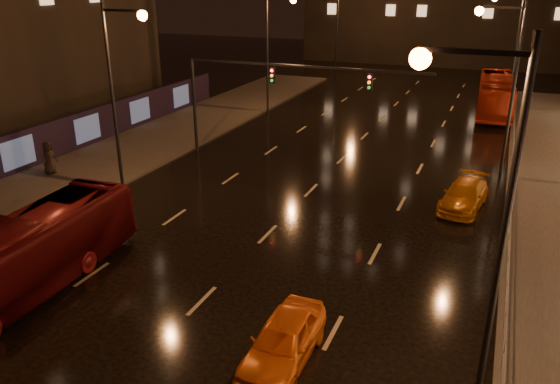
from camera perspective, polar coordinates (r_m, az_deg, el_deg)
name	(u,v)px	position (r m, az deg, el deg)	size (l,w,h in m)	color
ground	(332,168)	(33.82, 5.50, 2.47)	(140.00, 140.00, 0.00)	black
sidewalk_left	(102,165)	(35.91, -18.11, 2.74)	(7.00, 70.00, 0.15)	#38332D
hoarding_left	(16,153)	(36.07, -25.87, 3.67)	(0.30, 46.00, 2.50)	black
traffic_signal	(257,86)	(34.35, -2.45, 11.02)	(15.31, 0.32, 6.20)	black
streetlight_right	(480,188)	(13.45, 20.13, 0.38)	(2.64, 0.50, 10.00)	black
railing_right	(512,188)	(30.40, 23.06, 0.35)	(0.05, 56.00, 1.00)	#99999E
bus_red	(22,258)	(22.08, -25.38, -6.23)	(2.49, 10.63, 2.96)	#5E0D10
bus_curb	(495,95)	(50.97, 21.59, 9.45)	(2.73, 11.65, 3.24)	#A32410
taxi_near	(283,341)	(17.12, 0.35, -15.28)	(1.72, 4.27, 1.45)	orange
taxi_far	(464,195)	(29.26, 18.69, -0.32)	(1.86, 4.58, 1.33)	#B86711
pedestrian_c	(49,158)	(34.78, -23.02, 3.31)	(0.96, 0.62, 1.96)	black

